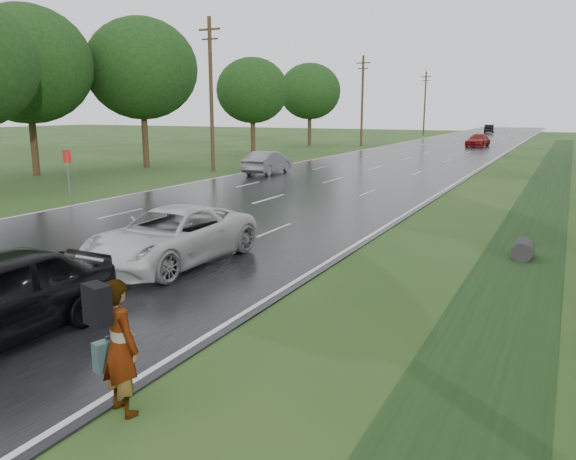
# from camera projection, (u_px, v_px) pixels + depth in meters

# --- Properties ---
(road) EXTENTS (14.00, 180.00, 0.04)m
(road) POSITION_uv_depth(u_px,v_px,m) (420.00, 155.00, 51.58)
(road) COLOR black
(road) RESTS_ON ground
(edge_stripe_east) EXTENTS (0.12, 180.00, 0.01)m
(edge_stripe_east) POSITION_uv_depth(u_px,v_px,m) (497.00, 158.00, 48.61)
(edge_stripe_east) COLOR silver
(edge_stripe_east) RESTS_ON road
(edge_stripe_west) EXTENTS (0.12, 180.00, 0.01)m
(edge_stripe_west) POSITION_uv_depth(u_px,v_px,m) (351.00, 152.00, 54.53)
(edge_stripe_west) COLOR silver
(edge_stripe_west) RESTS_ON road
(center_line) EXTENTS (0.12, 180.00, 0.01)m
(center_line) POSITION_uv_depth(u_px,v_px,m) (420.00, 155.00, 51.57)
(center_line) COLOR silver
(center_line) RESTS_ON road
(drainage_ditch) EXTENTS (2.20, 120.00, 0.56)m
(drainage_ditch) POSITION_uv_depth(u_px,v_px,m) (540.00, 209.00, 23.56)
(drainage_ditch) COLOR black
(drainage_ditch) RESTS_ON ground
(road_sign) EXTENTS (0.50, 0.06, 2.30)m
(road_sign) POSITION_uv_depth(u_px,v_px,m) (67.00, 164.00, 26.14)
(road_sign) COLOR slate
(road_sign) RESTS_ON ground
(utility_pole_mid) EXTENTS (1.60, 0.26, 10.00)m
(utility_pole_mid) POSITION_uv_depth(u_px,v_px,m) (211.00, 93.00, 37.05)
(utility_pole_mid) COLOR #352515
(utility_pole_mid) RESTS_ON ground
(utility_pole_far) EXTENTS (1.60, 0.26, 10.00)m
(utility_pole_far) POSITION_uv_depth(u_px,v_px,m) (362.00, 100.00, 63.26)
(utility_pole_far) COLOR #352515
(utility_pole_far) RESTS_ON ground
(utility_pole_distant) EXTENTS (1.60, 0.26, 10.00)m
(utility_pole_distant) POSITION_uv_depth(u_px,v_px,m) (425.00, 103.00, 89.46)
(utility_pole_distant) COLOR #352515
(utility_pole_distant) RESTS_ON ground
(tree_west_c) EXTENTS (7.80, 7.80, 10.43)m
(tree_west_c) POSITION_uv_depth(u_px,v_px,m) (141.00, 69.00, 39.24)
(tree_west_c) COLOR #352515
(tree_west_c) RESTS_ON ground
(tree_west_d) EXTENTS (6.60, 6.60, 8.80)m
(tree_west_d) POSITION_uv_depth(u_px,v_px,m) (252.00, 91.00, 51.34)
(tree_west_d) COLOR #352515
(tree_west_d) RESTS_ON ground
(tree_west_e) EXTENTS (8.00, 8.00, 10.44)m
(tree_west_e) POSITION_uv_depth(u_px,v_px,m) (27.00, 65.00, 34.46)
(tree_west_e) COLOR #352515
(tree_west_e) RESTS_ON ground
(tree_west_f) EXTENTS (7.00, 7.00, 9.29)m
(tree_west_f) POSITION_uv_depth(u_px,v_px,m) (310.00, 91.00, 63.77)
(tree_west_f) COLOR #352515
(tree_west_f) RESTS_ON ground
(pedestrian) EXTENTS (0.94, 0.94, 1.94)m
(pedestrian) POSITION_uv_depth(u_px,v_px,m) (118.00, 345.00, 7.66)
(pedestrian) COLOR #A5998C
(pedestrian) RESTS_ON ground
(white_pickup) EXTENTS (2.64, 5.46, 1.50)m
(white_pickup) POSITION_uv_depth(u_px,v_px,m) (171.00, 236.00, 15.16)
(white_pickup) COLOR silver
(white_pickup) RESTS_ON road
(silver_sedan) EXTENTS (1.68, 4.49, 1.46)m
(silver_sedan) POSITION_uv_depth(u_px,v_px,m) (268.00, 162.00, 36.44)
(silver_sedan) COLOR gray
(silver_sedan) RESTS_ON road
(far_car_red) EXTENTS (2.39, 4.93, 1.38)m
(far_car_red) POSITION_uv_depth(u_px,v_px,m) (478.00, 140.00, 62.91)
(far_car_red) COLOR maroon
(far_car_red) RESTS_ON road
(far_car_dark) EXTENTS (1.91, 4.54, 1.46)m
(far_car_dark) POSITION_uv_depth(u_px,v_px,m) (489.00, 129.00, 99.75)
(far_car_dark) COLOR black
(far_car_dark) RESTS_ON road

